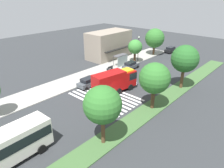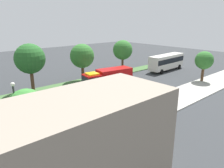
# 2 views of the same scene
# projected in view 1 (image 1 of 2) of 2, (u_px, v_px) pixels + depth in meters

# --- Properties ---
(ground_plane) EXTENTS (120.00, 120.00, 0.00)m
(ground_plane) POSITION_uv_depth(u_px,v_px,m) (113.00, 93.00, 35.75)
(ground_plane) COLOR #2D3033
(sidewalk) EXTENTS (60.00, 5.67, 0.14)m
(sidewalk) POSITION_uv_depth(u_px,v_px,m) (79.00, 79.00, 41.27)
(sidewalk) COLOR #9E9B93
(sidewalk) RESTS_ON ground_plane
(median_strip) EXTENTS (60.00, 3.00, 0.14)m
(median_strip) POSITION_uv_depth(u_px,v_px,m) (152.00, 108.00, 30.98)
(median_strip) COLOR #3D6033
(median_strip) RESTS_ON ground_plane
(crosswalk) EXTENTS (6.75, 11.26, 0.01)m
(crosswalk) POSITION_uv_depth(u_px,v_px,m) (105.00, 97.00, 34.47)
(crosswalk) COLOR silver
(crosswalk) RESTS_ON ground_plane
(fire_truck) EXTENTS (8.54, 3.72, 3.74)m
(fire_truck) POSITION_uv_depth(u_px,v_px,m) (116.00, 81.00, 35.43)
(fire_truck) COLOR #A50C0C
(fire_truck) RESTS_ON ground_plane
(parked_car_west) EXTENTS (4.46, 2.10, 1.74)m
(parked_car_west) POSITION_uv_depth(u_px,v_px,m) (89.00, 82.00, 37.83)
(parked_car_west) COLOR #474C51
(parked_car_west) RESTS_ON ground_plane
(parked_car_mid) EXTENTS (4.34, 2.10, 1.70)m
(parked_car_mid) POSITION_uv_depth(u_px,v_px,m) (131.00, 65.00, 46.35)
(parked_car_mid) COLOR #474C51
(parked_car_mid) RESTS_ON ground_plane
(parked_car_east) EXTENTS (4.34, 2.16, 1.63)m
(parked_car_east) POSITION_uv_depth(u_px,v_px,m) (171.00, 49.00, 59.06)
(parked_car_east) COLOR black
(parked_car_east) RESTS_ON ground_plane
(bus_stop_shelter) EXTENTS (3.50, 1.40, 2.46)m
(bus_stop_shelter) POSITION_uv_depth(u_px,v_px,m) (122.00, 58.00, 47.84)
(bus_stop_shelter) COLOR #4C4C51
(bus_stop_shelter) RESTS_ON sidewalk
(bench_near_shelter) EXTENTS (1.60, 0.50, 0.90)m
(bench_near_shelter) POSITION_uv_depth(u_px,v_px,m) (110.00, 68.00, 45.64)
(bench_near_shelter) COLOR black
(bench_near_shelter) RESTS_ON sidewalk
(street_lamp) EXTENTS (0.36, 0.36, 6.12)m
(street_lamp) POSITION_uv_depth(u_px,v_px,m) (138.00, 47.00, 49.83)
(street_lamp) COLOR #2D2D30
(street_lamp) RESTS_ON sidewalk
(storefront_building) EXTENTS (11.74, 6.67, 6.75)m
(storefront_building) POSITION_uv_depth(u_px,v_px,m) (109.00, 45.00, 53.67)
(storefront_building) COLOR gray
(storefront_building) RESTS_ON ground_plane
(sidewalk_tree_west) EXTENTS (3.41, 3.41, 5.43)m
(sidewalk_tree_west) POSITION_uv_depth(u_px,v_px,m) (135.00, 47.00, 49.52)
(sidewalk_tree_west) COLOR #47301E
(sidewalk_tree_west) RESTS_ON sidewalk
(sidewalk_tree_center) EXTENTS (5.06, 5.06, 6.97)m
(sidewalk_tree_center) POSITION_uv_depth(u_px,v_px,m) (155.00, 38.00, 55.11)
(sidewalk_tree_center) COLOR #513823
(sidewalk_tree_center) RESTS_ON sidewalk
(median_tree_far_west) EXTENTS (4.19, 4.19, 6.99)m
(median_tree_far_west) POSITION_uv_depth(u_px,v_px,m) (103.00, 105.00, 21.96)
(median_tree_far_west) COLOR #513823
(median_tree_far_west) RESTS_ON median_strip
(median_tree_west) EXTENTS (4.44, 4.44, 6.95)m
(median_tree_west) POSITION_uv_depth(u_px,v_px,m) (155.00, 78.00, 29.09)
(median_tree_west) COLOR #47301E
(median_tree_west) RESTS_ON median_strip
(median_tree_center) EXTENTS (4.68, 4.68, 7.69)m
(median_tree_center) POSITION_uv_depth(u_px,v_px,m) (185.00, 59.00, 35.36)
(median_tree_center) COLOR #513823
(median_tree_center) RESTS_ON median_strip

